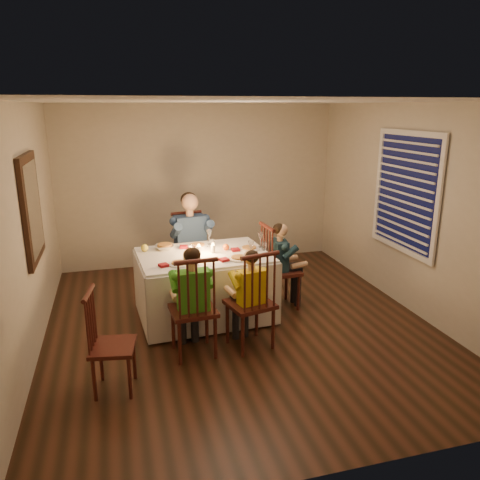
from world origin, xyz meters
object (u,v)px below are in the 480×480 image
object	(u,v)px
chair_near_right	(250,345)
adult	(192,290)
serving_bowl	(165,247)
chair_adult	(192,290)
child_green	(194,353)
child_yellow	(250,345)
chair_extra	(117,389)
chair_near_left	(194,353)
dining_table	(204,272)
child_teal	(280,306)
chair_end	(280,306)

from	to	relation	value
chair_near_right	adult	xyz separation A→B (m)	(-0.34, 1.76, 0.00)
adult	serving_bowl	distance (m)	1.12
chair_adult	adult	bearing A→B (deg)	0.00
child_green	child_yellow	bearing A→B (deg)	176.94
serving_bowl	child_green	bearing A→B (deg)	-82.96
child_green	chair_extra	bearing A→B (deg)	26.18
chair_near_right	chair_extra	world-z (taller)	chair_near_right
chair_adult	adult	world-z (taller)	adult
chair_near_left	child_yellow	world-z (taller)	chair_near_left
chair_adult	child_green	size ratio (longest dim) A/B	0.94
dining_table	child_yellow	world-z (taller)	dining_table
chair_near_right	serving_bowl	bearing A→B (deg)	-69.93
chair_near_left	child_teal	xyz separation A→B (m)	(1.30, 0.91, 0.00)
chair_adult	chair_near_left	world-z (taller)	same
chair_near_left	child_green	world-z (taller)	child_green
chair_near_left	child_yellow	bearing A→B (deg)	176.94
child_green	child_yellow	size ratio (longest dim) A/B	1.07
child_green	child_yellow	xyz separation A→B (m)	(0.62, 0.00, 0.00)
dining_table	child_green	distance (m)	1.09
chair_end	adult	size ratio (longest dim) A/B	0.79
dining_table	child_teal	bearing A→B (deg)	-1.24
chair_near_right	chair_extra	distance (m)	1.51
chair_end	chair_adult	bearing A→B (deg)	46.14
chair_near_left	chair_extra	distance (m)	0.94
child_teal	chair_near_left	bearing A→B (deg)	121.03
dining_table	child_teal	xyz separation A→B (m)	(1.01, 0.04, -0.59)
dining_table	child_yellow	size ratio (longest dim) A/B	1.48
chair_near_left	chair_near_right	world-z (taller)	same
chair_end	child_yellow	size ratio (longest dim) A/B	1.01
chair_extra	child_green	bearing A→B (deg)	-50.72
child_green	serving_bowl	bearing A→B (deg)	-86.31
chair_near_right	chair_end	world-z (taller)	same
chair_adult	chair_extra	size ratio (longest dim) A/B	1.13
chair_near_left	chair_near_right	bearing A→B (deg)	176.94
dining_table	chair_near_right	world-z (taller)	dining_table
dining_table	chair_adult	bearing A→B (deg)	86.91
chair_near_right	chair_adult	bearing A→B (deg)	-92.07
adult	child_green	world-z (taller)	adult
chair_extra	child_green	size ratio (longest dim) A/B	0.83
chair_near_left	adult	size ratio (longest dim) A/B	0.79
chair_end	child_teal	bearing A→B (deg)	-0.00
dining_table	chair_adult	xyz separation A→B (m)	(-0.01, 0.89, -0.59)
dining_table	chair_near_right	size ratio (longest dim) A/B	1.47
chair_adult	adult	xyz separation A→B (m)	(0.00, 0.00, 0.00)
chair_adult	chair_near_right	world-z (taller)	same
chair_end	child_teal	world-z (taller)	child_teal
chair_near_right	adult	size ratio (longest dim) A/B	0.79
child_yellow	child_teal	world-z (taller)	child_teal
chair_adult	serving_bowl	bearing A→B (deg)	-132.52
chair_near_right	chair_end	distance (m)	1.14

